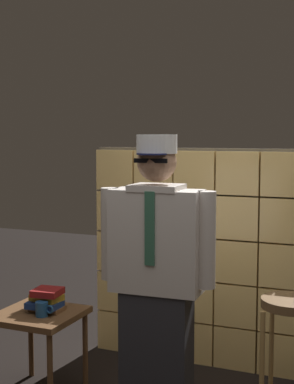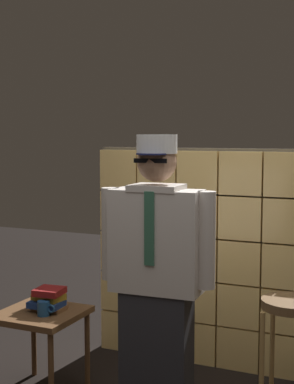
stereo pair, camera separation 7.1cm
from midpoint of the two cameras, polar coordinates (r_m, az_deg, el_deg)
glass_block_wall at (r=4.26m, az=8.44°, el=-6.81°), size 2.28×0.10×1.64m
standing_person at (r=3.32m, az=0.33°, el=-8.61°), size 0.69×0.30×1.72m
bar_stool at (r=3.38m, az=13.46°, el=-13.64°), size 0.34×0.34×0.82m
side_table at (r=3.95m, az=-11.13°, el=-12.60°), size 0.52×0.52×0.56m
book_stack at (r=3.92m, az=-10.43°, el=-10.45°), size 0.22×0.20×0.15m
coffee_mug at (r=3.82m, az=-10.85°, el=-11.29°), size 0.13×0.08×0.09m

